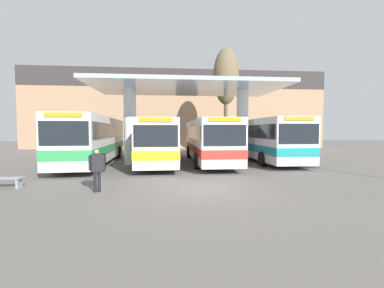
{
  "coord_description": "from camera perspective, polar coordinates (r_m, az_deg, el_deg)",
  "views": [
    {
      "loc": [
        -1.37,
        -10.24,
        2.39
      ],
      "look_at": [
        0.0,
        4.37,
        1.6
      ],
      "focal_mm": 24.0,
      "sensor_mm": 36.0,
      "label": 1
    }
  ],
  "objects": [
    {
      "name": "ground_plane",
      "position": [
        10.61,
        2.24,
        -9.94
      ],
      "size": [
        100.0,
        100.0,
        0.0
      ],
      "primitive_type": "plane",
      "color": "#605B56"
    },
    {
      "name": "transit_bus_left_bay",
      "position": [
        19.7,
        -20.83,
        1.26
      ],
      "size": [
        3.13,
        12.47,
        3.28
      ],
      "rotation": [
        0.0,
        0.0,
        3.19
      ],
      "color": "silver",
      "rests_on": "ground_plane"
    },
    {
      "name": "transit_bus_far_right_bay",
      "position": [
        21.5,
        15.08,
        1.36
      ],
      "size": [
        2.91,
        12.39,
        3.2
      ],
      "rotation": [
        0.0,
        0.0,
        3.13
      ],
      "color": "silver",
      "rests_on": "ground_plane"
    },
    {
      "name": "waiting_bench_near_pillar",
      "position": [
        13.09,
        -36.56,
        -6.54
      ],
      "size": [
        1.61,
        0.44,
        0.46
      ],
      "color": "gray",
      "rests_on": "ground_plane"
    },
    {
      "name": "townhouse_backdrop",
      "position": [
        34.17,
        -3.07,
        9.2
      ],
      "size": [
        40.0,
        0.58,
        10.4
      ],
      "color": "#9E7A5B",
      "rests_on": "ground_plane"
    },
    {
      "name": "pedestrian_waiting",
      "position": [
        10.54,
        -20.38,
        -4.65
      ],
      "size": [
        0.58,
        0.41,
        1.65
      ],
      "rotation": [
        0.0,
        0.0,
        0.47
      ],
      "color": "black",
      "rests_on": "ground_plane"
    },
    {
      "name": "station_canopy",
      "position": [
        18.4,
        -1.06,
        10.28
      ],
      "size": [
        13.0,
        6.92,
        5.52
      ],
      "color": "silver",
      "rests_on": "ground_plane"
    },
    {
      "name": "transit_bus_center_bay",
      "position": [
        18.25,
        -7.43,
        0.94
      ],
      "size": [
        2.78,
        10.27,
        3.07
      ],
      "rotation": [
        0.0,
        0.0,
        3.15
      ],
      "color": "silver",
      "rests_on": "ground_plane"
    },
    {
      "name": "poplar_tree_behind_left",
      "position": [
        27.55,
        7.57,
        14.47
      ],
      "size": [
        2.65,
        2.65,
        10.87
      ],
      "color": "brown",
      "rests_on": "ground_plane"
    },
    {
      "name": "transit_bus_right_bay",
      "position": [
        19.33,
        3.58,
        1.13
      ],
      "size": [
        2.77,
        11.88,
        3.09
      ],
      "rotation": [
        0.0,
        0.0,
        3.14
      ],
      "color": "silver",
      "rests_on": "ground_plane"
    }
  ]
}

